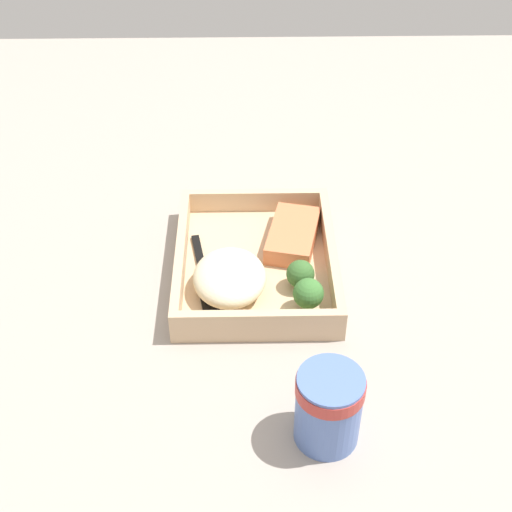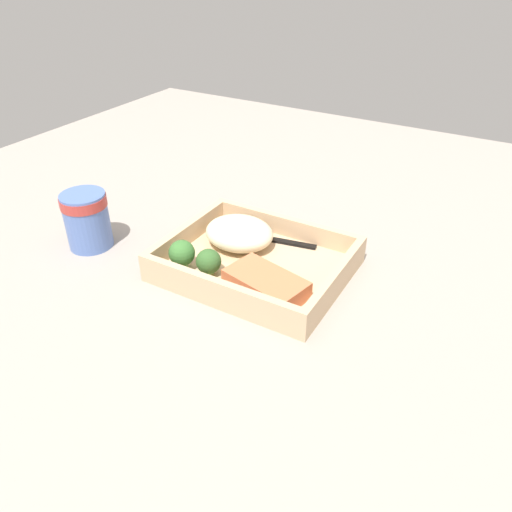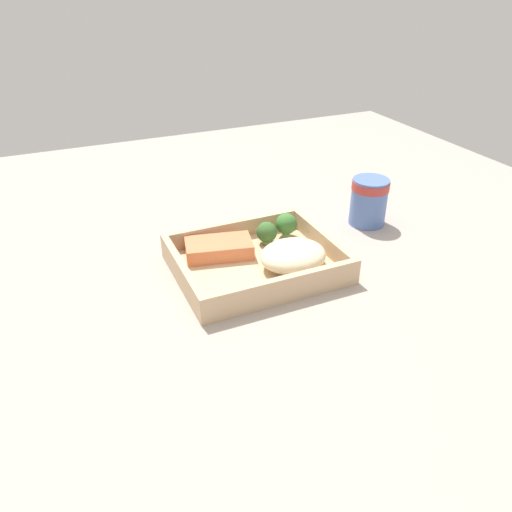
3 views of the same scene
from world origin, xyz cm
name	(u,v)px [view 2 (image 2 of 3)]	position (x,y,z in cm)	size (l,w,h in cm)	color
ground_plane	(256,276)	(0.00, 0.00, -1.00)	(160.00, 160.00, 2.00)	#A0958A
takeout_tray	(256,267)	(0.00, 0.00, 0.60)	(27.01, 21.76, 1.20)	tan
tray_rim	(256,255)	(0.00, 0.00, 2.85)	(27.01, 21.76, 3.30)	tan
salmon_fillet	(266,284)	(-4.69, 5.32, 2.53)	(11.44, 6.33, 2.66)	#DA764A
mashed_potatoes	(239,233)	(5.15, -3.55, 3.43)	(11.22, 9.59, 4.46)	beige
broccoli_floret_1	(182,254)	(8.96, 6.46, 3.83)	(3.94, 3.94, 4.71)	#87AC65
broccoli_floret_2	(209,262)	(4.68, 5.75, 3.39)	(3.75, 3.75, 4.14)	#81AF59
fork	(264,238)	(2.63, -7.09, 1.42)	(15.84, 4.46, 0.44)	black
paper_cup	(87,217)	(27.48, 7.15, 5.23)	(7.30, 7.30, 9.37)	#5270B6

